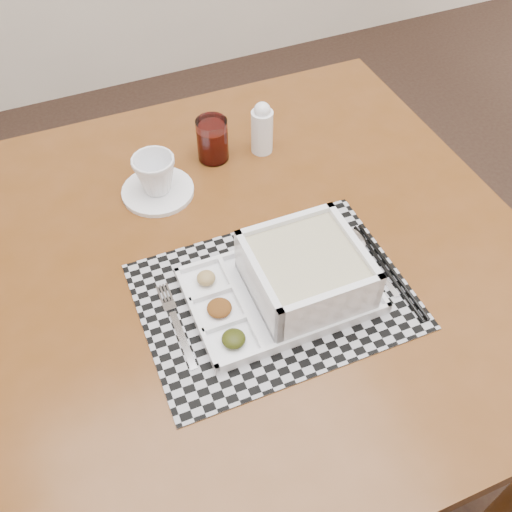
# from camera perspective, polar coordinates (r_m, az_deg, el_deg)

# --- Properties ---
(dining_table) EXTENTS (1.08, 1.08, 0.80)m
(dining_table) POSITION_cam_1_polar(r_m,az_deg,el_deg) (1.14, -0.49, -2.27)
(dining_table) COLOR #593010
(dining_table) RESTS_ON ground
(placemat) EXTENTS (0.47, 0.35, 0.00)m
(placemat) POSITION_cam_1_polar(r_m,az_deg,el_deg) (1.01, 1.84, -4.01)
(placemat) COLOR #A1A1A8
(placemat) RESTS_ON dining_table
(serving_tray) EXTENTS (0.32, 0.23, 0.10)m
(serving_tray) POSITION_cam_1_polar(r_m,az_deg,el_deg) (0.99, 4.28, -2.25)
(serving_tray) COLOR white
(serving_tray) RESTS_ON placemat
(fork) EXTENTS (0.02, 0.19, 0.00)m
(fork) POSITION_cam_1_polar(r_m,az_deg,el_deg) (0.98, -8.01, -6.63)
(fork) COLOR silver
(fork) RESTS_ON placemat
(spoon) EXTENTS (0.04, 0.18, 0.01)m
(spoon) POSITION_cam_1_polar(r_m,az_deg,el_deg) (1.10, 10.30, 1.25)
(spoon) COLOR silver
(spoon) RESTS_ON placemat
(chopsticks) EXTENTS (0.02, 0.24, 0.01)m
(chopsticks) POSITION_cam_1_polar(r_m,az_deg,el_deg) (1.07, 13.19, -1.40)
(chopsticks) COLOR black
(chopsticks) RESTS_ON placemat
(saucer) EXTENTS (0.15, 0.15, 0.01)m
(saucer) POSITION_cam_1_polar(r_m,az_deg,el_deg) (1.21, -9.78, 6.42)
(saucer) COLOR white
(saucer) RESTS_ON dining_table
(cup) EXTENTS (0.12, 0.12, 0.08)m
(cup) POSITION_cam_1_polar(r_m,az_deg,el_deg) (1.18, -10.06, 8.05)
(cup) COLOR white
(cup) RESTS_ON saucer
(juice_glass) EXTENTS (0.07, 0.07, 0.10)m
(juice_glass) POSITION_cam_1_polar(r_m,az_deg,el_deg) (1.26, -4.37, 11.38)
(juice_glass) COLOR white
(juice_glass) RESTS_ON dining_table
(creamer_bottle) EXTENTS (0.05, 0.05, 0.12)m
(creamer_bottle) POSITION_cam_1_polar(r_m,az_deg,el_deg) (1.27, 0.61, 12.66)
(creamer_bottle) COLOR white
(creamer_bottle) RESTS_ON dining_table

